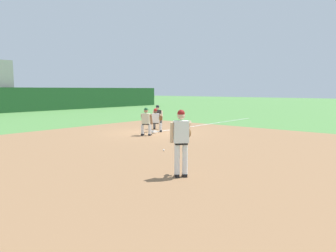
{
  "coord_description": "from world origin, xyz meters",
  "views": [
    {
      "loc": [
        -13.39,
        -12.29,
        2.41
      ],
      "look_at": [
        -4.49,
        -4.84,
        1.1
      ],
      "focal_mm": 35.0,
      "sensor_mm": 36.0,
      "label": 1
    }
  ],
  "objects_px": {
    "first_baseman": "(156,119)",
    "umpire": "(158,116)",
    "baseball": "(164,150)",
    "baserunner": "(146,120)",
    "first_base_bag": "(153,132)",
    "pitcher": "(181,139)"
  },
  "relations": [
    {
      "from": "first_base_bag",
      "to": "pitcher",
      "type": "height_order",
      "value": "pitcher"
    },
    {
      "from": "baserunner",
      "to": "umpire",
      "type": "xyz_separation_m",
      "value": [
        2.48,
        1.41,
        0.0
      ]
    },
    {
      "from": "baseball",
      "to": "first_baseman",
      "type": "relative_size",
      "value": 0.06
    },
    {
      "from": "first_base_bag",
      "to": "baserunner",
      "type": "height_order",
      "value": "baserunner"
    },
    {
      "from": "baseball",
      "to": "first_baseman",
      "type": "bearing_deg",
      "value": 45.03
    },
    {
      "from": "baserunner",
      "to": "first_baseman",
      "type": "bearing_deg",
      "value": 21.91
    },
    {
      "from": "pitcher",
      "to": "baserunner",
      "type": "relative_size",
      "value": 1.27
    },
    {
      "from": "first_base_bag",
      "to": "baserunner",
      "type": "distance_m",
      "value": 1.44
    },
    {
      "from": "first_baseman",
      "to": "pitcher",
      "type": "bearing_deg",
      "value": -133.78
    },
    {
      "from": "baseball",
      "to": "umpire",
      "type": "height_order",
      "value": "umpire"
    },
    {
      "from": "pitcher",
      "to": "umpire",
      "type": "height_order",
      "value": "pitcher"
    },
    {
      "from": "umpire",
      "to": "baseball",
      "type": "bearing_deg",
      "value": -136.41
    },
    {
      "from": "first_base_bag",
      "to": "baseball",
      "type": "bearing_deg",
      "value": -133.27
    },
    {
      "from": "first_base_bag",
      "to": "first_baseman",
      "type": "bearing_deg",
      "value": 5.5
    },
    {
      "from": "baseball",
      "to": "umpire",
      "type": "distance_m",
      "value": 7.22
    },
    {
      "from": "first_base_bag",
      "to": "pitcher",
      "type": "xyz_separation_m",
      "value": [
        -6.38,
        -6.9,
        1.01
      ]
    },
    {
      "from": "first_base_bag",
      "to": "baseball",
      "type": "height_order",
      "value": "first_base_bag"
    },
    {
      "from": "first_baseman",
      "to": "umpire",
      "type": "relative_size",
      "value": 0.92
    },
    {
      "from": "umpire",
      "to": "baserunner",
      "type": "bearing_deg",
      "value": -150.48
    },
    {
      "from": "baserunner",
      "to": "baseball",
      "type": "bearing_deg",
      "value": -127.47
    },
    {
      "from": "baseball",
      "to": "pitcher",
      "type": "relative_size",
      "value": 0.04
    },
    {
      "from": "first_base_bag",
      "to": "baserunner",
      "type": "bearing_deg",
      "value": -154.66
    }
  ]
}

